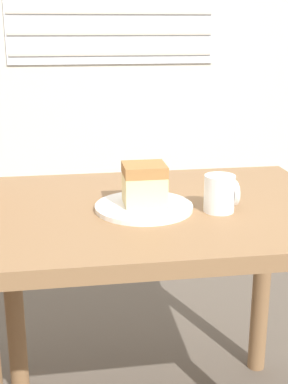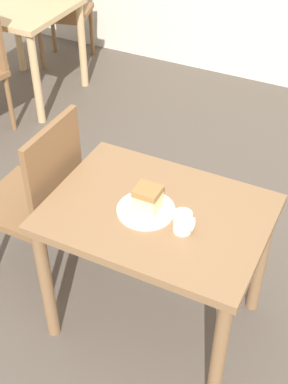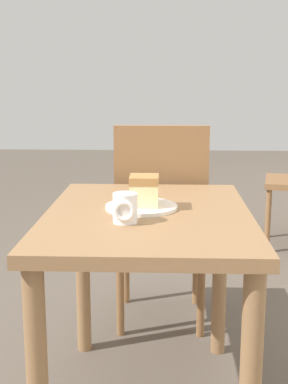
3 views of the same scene
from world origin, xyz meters
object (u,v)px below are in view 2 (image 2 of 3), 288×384
at_px(dining_table_far, 21,23).
at_px(dining_table_near, 157,232).
at_px(plate, 146,210).
at_px(chair_near_window, 38,197).
at_px(coffee_mug, 183,222).
at_px(cake_slice, 148,198).
at_px(chair_far_opposite, 61,8).

bearing_deg(dining_table_far, dining_table_near, -40.35).
bearing_deg(plate, dining_table_far, 138.60).
distance_m(chair_near_window, coffee_mug, 0.85).
xyz_separation_m(dining_table_near, coffee_mug, (0.14, -0.07, 0.17)).
bearing_deg(chair_near_window, dining_table_near, 86.52).
relative_size(dining_table_far, plate, 3.03).
height_order(dining_table_far, plate, dining_table_far).
bearing_deg(dining_table_far, cake_slice, -41.19).
bearing_deg(chair_near_window, coffee_mug, 82.50).
bearing_deg(dining_table_near, chair_far_opposite, 131.33).
xyz_separation_m(dining_table_far, chair_far_opposite, (-0.02, 0.57, -0.08)).
bearing_deg(chair_near_window, chair_far_opposite, -149.54).
distance_m(chair_far_opposite, plate, 2.91).
bearing_deg(coffee_mug, chair_near_window, 172.50).
height_order(dining_table_near, cake_slice, cake_slice).
bearing_deg(dining_table_near, plate, -150.30).
xyz_separation_m(dining_table_near, chair_far_opposite, (-1.92, 2.18, -0.08)).
bearing_deg(chair_far_opposite, dining_table_near, 114.40).
bearing_deg(dining_table_far, chair_near_window, -51.79).
bearing_deg(chair_far_opposite, coffee_mug, 115.61).
distance_m(chair_near_window, cake_slice, 0.68).
distance_m(dining_table_far, chair_near_window, 2.00).
distance_m(plate, coffee_mug, 0.19).
height_order(dining_table_far, coffee_mug, coffee_mug).
distance_m(dining_table_far, chair_far_opposite, 0.58).
relative_size(dining_table_near, plate, 3.77).
xyz_separation_m(plate, coffee_mug, (0.19, -0.04, 0.04)).
height_order(chair_near_window, coffee_mug, chair_near_window).
height_order(plate, cake_slice, cake_slice).
bearing_deg(dining_table_far, chair_far_opposite, 92.35).
relative_size(chair_far_opposite, coffee_mug, 10.49).
relative_size(plate, cake_slice, 2.34).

